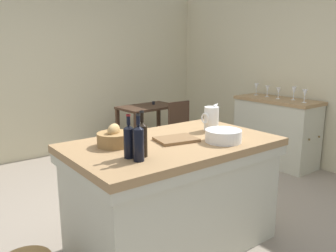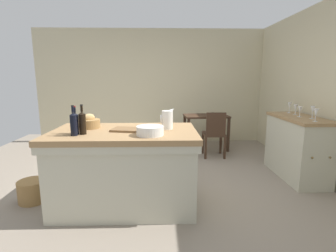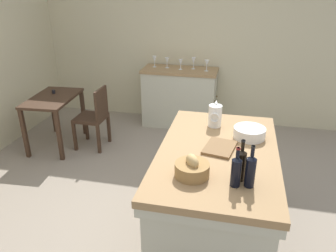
% 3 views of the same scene
% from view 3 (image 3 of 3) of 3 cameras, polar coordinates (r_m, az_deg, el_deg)
% --- Properties ---
extents(ground_plane, '(6.76, 6.76, 0.00)m').
position_cam_3_polar(ground_plane, '(3.61, -1.23, -14.31)').
color(ground_plane, gray).
extents(wall_right, '(0.12, 5.20, 2.60)m').
position_cam_3_polar(wall_right, '(5.46, 5.31, 14.19)').
color(wall_right, beige).
rests_on(wall_right, ground).
extents(island_table, '(1.66, 1.00, 0.91)m').
position_cam_3_polar(island_table, '(3.07, 8.15, -11.07)').
color(island_table, '#99754C').
rests_on(island_table, ground).
extents(side_cabinet, '(0.52, 1.19, 0.94)m').
position_cam_3_polar(side_cabinet, '(5.38, 1.99, 4.97)').
color(side_cabinet, '#99754C').
rests_on(side_cabinet, ground).
extents(writing_desk, '(0.94, 0.62, 0.79)m').
position_cam_3_polar(writing_desk, '(4.90, -19.15, 3.44)').
color(writing_desk, '#3D281C').
rests_on(writing_desk, ground).
extents(wooden_chair, '(0.41, 0.41, 0.88)m').
position_cam_3_polar(wooden_chair, '(4.74, -12.57, 1.70)').
color(wooden_chair, '#3D281C').
rests_on(wooden_chair, ground).
extents(pitcher, '(0.17, 0.13, 0.26)m').
position_cam_3_polar(pitcher, '(3.25, 8.11, 1.80)').
color(pitcher, white).
rests_on(pitcher, island_table).
extents(wash_bowl, '(0.29, 0.29, 0.10)m').
position_cam_3_polar(wash_bowl, '(3.10, 13.86, -1.12)').
color(wash_bowl, white).
rests_on(wash_bowl, island_table).
extents(bread_basket, '(0.26, 0.26, 0.17)m').
position_cam_3_polar(bread_basket, '(2.45, 4.17, -7.33)').
color(bread_basket, olive).
rests_on(bread_basket, island_table).
extents(cutting_board, '(0.36, 0.29, 0.02)m').
position_cam_3_polar(cutting_board, '(2.86, 8.91, -3.71)').
color(cutting_board, brown).
rests_on(cutting_board, island_table).
extents(wine_bottle_dark, '(0.07, 0.07, 0.32)m').
position_cam_3_polar(wine_bottle_dark, '(2.42, 12.47, -6.40)').
color(wine_bottle_dark, black).
rests_on(wine_bottle_dark, island_table).
extents(wine_bottle_amber, '(0.07, 0.07, 0.30)m').
position_cam_3_polar(wine_bottle_amber, '(2.35, 11.67, -7.54)').
color(wine_bottle_amber, black).
rests_on(wine_bottle_amber, island_table).
extents(wine_bottle_green, '(0.07, 0.07, 0.32)m').
position_cam_3_polar(wine_bottle_green, '(2.37, 14.04, -7.41)').
color(wine_bottle_green, black).
rests_on(wine_bottle_green, island_table).
extents(wine_glass_far_left, '(0.07, 0.07, 0.17)m').
position_cam_3_polar(wine_glass_far_left, '(5.13, 6.70, 10.66)').
color(wine_glass_far_left, white).
rests_on(wine_glass_far_left, side_cabinet).
extents(wine_glass_left, '(0.07, 0.07, 0.18)m').
position_cam_3_polar(wine_glass_left, '(5.24, 4.43, 11.10)').
color(wine_glass_left, white).
rests_on(wine_glass_left, side_cabinet).
extents(wine_glass_middle, '(0.07, 0.07, 0.16)m').
position_cam_3_polar(wine_glass_middle, '(5.20, 2.19, 10.87)').
color(wine_glass_middle, white).
rests_on(wine_glass_middle, side_cabinet).
extents(wine_glass_right, '(0.07, 0.07, 0.16)m').
position_cam_3_polar(wine_glass_right, '(5.30, -0.16, 11.17)').
color(wine_glass_right, white).
rests_on(wine_glass_right, side_cabinet).
extents(wine_glass_far_right, '(0.07, 0.07, 0.17)m').
position_cam_3_polar(wine_glass_far_right, '(5.35, -2.34, 11.39)').
color(wine_glass_far_right, white).
rests_on(wine_glass_far_right, side_cabinet).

